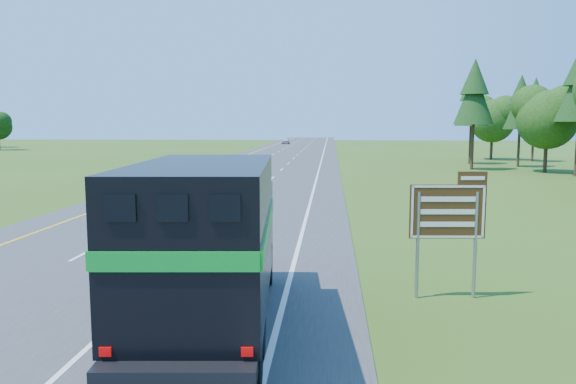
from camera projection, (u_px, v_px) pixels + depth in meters
name	position (u px, v px, depth m)	size (l,w,h in m)	color
road	(267.00, 167.00, 58.25)	(15.00, 260.00, 0.04)	#38383A
lane_markings	(267.00, 167.00, 58.25)	(11.15, 260.00, 0.01)	yellow
horse_truck	(209.00, 240.00, 12.12)	(3.20, 8.49, 3.68)	black
white_suv	(199.00, 170.00, 42.23)	(3.30, 7.15, 1.99)	white
far_car	(286.00, 141.00, 126.07)	(1.63, 4.05, 1.38)	silver
exit_sign	(449.00, 217.00, 14.34)	(1.95, 0.21, 3.30)	gray
delineator	(415.00, 222.00, 22.18)	(0.10, 0.05, 1.16)	orange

